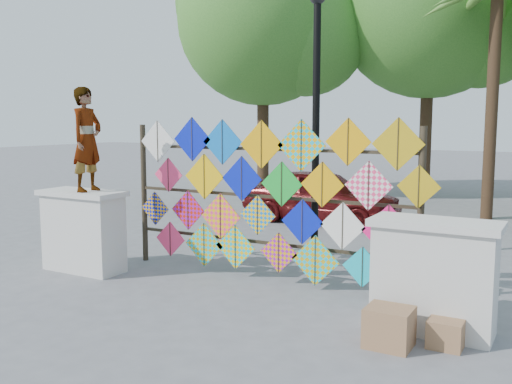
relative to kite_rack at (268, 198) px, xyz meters
The scene contains 12 objects.
ground 1.44m from the kite_rack, 97.52° to the right, with size 80.00×80.00×0.00m, color gray.
parapet_left 3.01m from the kite_rack, 161.58° to the right, with size 1.40×0.65×1.28m.
parapet_right 2.83m from the kite_rack, 19.68° to the right, with size 1.40×0.65×1.28m.
kite_rack is the anchor object (origin of this frame).
tree_west 10.31m from the kite_rack, 118.46° to the left, with size 5.85×5.20×8.01m.
tree_mid 11.25m from the kite_rack, 89.94° to the left, with size 6.30×5.60×8.61m.
palm_tree 8.43m from the kite_rack, 73.86° to the left, with size 3.62×3.62×5.83m.
vendor_woman 2.93m from the kite_rack, 160.61° to the right, with size 0.58×0.38×1.60m, color #99999E.
sedan 5.10m from the kite_rack, 103.95° to the left, with size 1.48×3.67×1.25m, color #500D0F.
lamppost 1.94m from the kite_rack, 80.89° to the left, with size 0.28×0.28×4.46m.
cardboard_box_near 2.97m from the kite_rack, 34.50° to the right, with size 0.47×0.42×0.42m, color #A06E4D.
cardboard_box_far 3.30m from the kite_rack, 24.87° to the right, with size 0.36×0.33×0.30m, color #A06E4D.
Camera 1 is at (4.00, -6.56, 2.37)m, focal length 40.00 mm.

